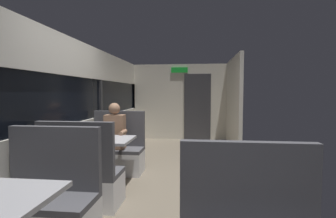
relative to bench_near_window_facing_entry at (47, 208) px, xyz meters
The scene contains 10 objects.
ground_plane 1.69m from the bench_near_window_facing_entry, 57.23° to the left, with size 3.30×9.20×0.02m, color #665B4C.
carriage_window_panel_left 1.69m from the bench_near_window_facing_entry, 111.80° to the left, with size 0.09×8.48×2.30m.
carriage_end_bulkhead 5.72m from the bench_near_window_facing_entry, 80.31° to the left, with size 2.90×0.11×2.30m.
carriage_aisle_panel_right 5.04m from the bench_near_window_facing_entry, 61.89° to the left, with size 0.08×2.40×2.30m, color beige.
bench_near_window_facing_entry is the anchor object (origin of this frame).
dining_table_mid_window 1.50m from the bench_near_window_facing_entry, 90.00° to the left, with size 0.90×0.70×0.74m.
bench_mid_window_facing_end 0.76m from the bench_near_window_facing_entry, 90.00° to the left, with size 0.95×0.50×1.10m.
bench_mid_window_facing_entry 2.16m from the bench_near_window_facing_entry, 90.00° to the left, with size 0.95×0.50×1.10m.
seated_passenger 2.10m from the bench_near_window_facing_entry, 90.00° to the left, with size 0.47×0.55×1.26m.
coffee_cup_primary 1.54m from the bench_near_window_facing_entry, 83.84° to the left, with size 0.07×0.07×0.09m.
Camera 1 is at (0.54, -3.62, 1.44)m, focal length 27.21 mm.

